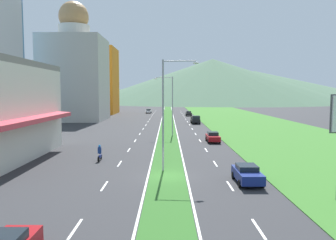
% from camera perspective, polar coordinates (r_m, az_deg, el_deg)
% --- Properties ---
extents(ground_plane, '(600.00, 600.00, 0.00)m').
position_cam_1_polar(ground_plane, '(30.39, -0.05, -9.66)').
color(ground_plane, '#2D2D30').
extents(grass_median, '(3.20, 240.00, 0.06)m').
position_cam_1_polar(grass_median, '(89.75, 0.03, -0.07)').
color(grass_median, '#2D6023').
rests_on(grass_median, ground_plane).
extents(grass_verge_right, '(24.00, 240.00, 0.06)m').
position_cam_1_polar(grass_verge_right, '(92.07, 12.96, -0.07)').
color(grass_verge_right, '#387028').
rests_on(grass_verge_right, ground_plane).
extents(lane_dash_left_1, '(0.16, 2.80, 0.01)m').
position_cam_1_polar(lane_dash_left_1, '(20.09, -15.56, -17.52)').
color(lane_dash_left_1, silver).
rests_on(lane_dash_left_1, ground_plane).
extents(lane_dash_left_2, '(0.16, 2.80, 0.01)m').
position_cam_1_polar(lane_dash_left_2, '(27.88, -10.81, -11.06)').
color(lane_dash_left_2, silver).
rests_on(lane_dash_left_2, ground_plane).
extents(lane_dash_left_3, '(0.16, 2.80, 0.01)m').
position_cam_1_polar(lane_dash_left_3, '(35.97, -8.25, -7.43)').
color(lane_dash_left_3, silver).
rests_on(lane_dash_left_3, ground_plane).
extents(lane_dash_left_4, '(0.16, 2.80, 0.01)m').
position_cam_1_polar(lane_dash_left_4, '(44.19, -6.67, -5.13)').
color(lane_dash_left_4, silver).
rests_on(lane_dash_left_4, ground_plane).
extents(lane_dash_left_5, '(0.16, 2.80, 0.01)m').
position_cam_1_polar(lane_dash_left_5, '(52.49, -5.59, -3.55)').
color(lane_dash_left_5, silver).
rests_on(lane_dash_left_5, ground_plane).
extents(lane_dash_left_6, '(0.16, 2.80, 0.01)m').
position_cam_1_polar(lane_dash_left_6, '(60.82, -4.80, -2.41)').
color(lane_dash_left_6, silver).
rests_on(lane_dash_left_6, ground_plane).
extents(lane_dash_left_7, '(0.16, 2.80, 0.01)m').
position_cam_1_polar(lane_dash_left_7, '(69.19, -4.21, -1.54)').
color(lane_dash_left_7, silver).
rests_on(lane_dash_left_7, ground_plane).
extents(lane_dash_left_8, '(0.16, 2.80, 0.01)m').
position_cam_1_polar(lane_dash_left_8, '(77.57, -3.75, -0.85)').
color(lane_dash_left_8, silver).
rests_on(lane_dash_left_8, ground_plane).
extents(lane_dash_left_9, '(0.16, 2.80, 0.01)m').
position_cam_1_polar(lane_dash_left_9, '(85.97, -3.37, -0.30)').
color(lane_dash_left_9, silver).
rests_on(lane_dash_left_9, ground_plane).
extents(lane_dash_left_10, '(0.16, 2.80, 0.01)m').
position_cam_1_polar(lane_dash_left_10, '(94.37, -3.07, 0.15)').
color(lane_dash_left_10, silver).
rests_on(lane_dash_left_10, ground_plane).
extents(lane_dash_left_11, '(0.16, 2.80, 0.01)m').
position_cam_1_polar(lane_dash_left_11, '(102.79, -2.81, 0.52)').
color(lane_dash_left_11, silver).
rests_on(lane_dash_left_11, ground_plane).
extents(lane_dash_left_12, '(0.16, 2.80, 0.01)m').
position_cam_1_polar(lane_dash_left_12, '(111.21, -2.59, 0.84)').
color(lane_dash_left_12, silver).
rests_on(lane_dash_left_12, ground_plane).
extents(lane_dash_left_13, '(0.16, 2.80, 0.01)m').
position_cam_1_polar(lane_dash_left_13, '(119.63, -2.40, 1.12)').
color(lane_dash_left_13, silver).
rests_on(lane_dash_left_13, ground_plane).
extents(lane_dash_left_14, '(0.16, 2.80, 0.01)m').
position_cam_1_polar(lane_dash_left_14, '(128.05, -2.24, 1.36)').
color(lane_dash_left_14, silver).
rests_on(lane_dash_left_14, ground_plane).
extents(lane_dash_left_15, '(0.16, 2.80, 0.01)m').
position_cam_1_polar(lane_dash_left_15, '(136.48, -2.10, 1.57)').
color(lane_dash_left_15, silver).
rests_on(lane_dash_left_15, ground_plane).
extents(lane_dash_right_1, '(0.16, 2.80, 0.01)m').
position_cam_1_polar(lane_dash_right_1, '(20.06, 15.34, -17.55)').
color(lane_dash_right_1, silver).
rests_on(lane_dash_right_1, ground_plane).
extents(lane_dash_right_2, '(0.16, 2.80, 0.01)m').
position_cam_1_polar(lane_dash_right_2, '(27.86, 10.69, -11.07)').
color(lane_dash_right_2, silver).
rests_on(lane_dash_right_2, ground_plane).
extents(lane_dash_right_3, '(0.16, 2.80, 0.01)m').
position_cam_1_polar(lane_dash_right_3, '(35.95, 8.19, -7.43)').
color(lane_dash_right_3, silver).
rests_on(lane_dash_right_3, ground_plane).
extents(lane_dash_right_4, '(0.16, 2.80, 0.01)m').
position_cam_1_polar(lane_dash_right_4, '(44.18, 6.64, -5.13)').
color(lane_dash_right_4, silver).
rests_on(lane_dash_right_4, ground_plane).
extents(lane_dash_right_5, '(0.16, 2.80, 0.01)m').
position_cam_1_polar(lane_dash_right_5, '(52.47, 5.59, -3.56)').
color(lane_dash_right_5, silver).
rests_on(lane_dash_right_5, ground_plane).
extents(lane_dash_right_6, '(0.16, 2.80, 0.01)m').
position_cam_1_polar(lane_dash_right_6, '(60.81, 4.83, -2.41)').
color(lane_dash_right_6, silver).
rests_on(lane_dash_right_6, ground_plane).
extents(lane_dash_right_7, '(0.16, 2.80, 0.01)m').
position_cam_1_polar(lane_dash_right_7, '(69.18, 4.25, -1.54)').
color(lane_dash_right_7, silver).
rests_on(lane_dash_right_7, ground_plane).
extents(lane_dash_right_8, '(0.16, 2.80, 0.01)m').
position_cam_1_polar(lane_dash_right_8, '(77.56, 3.79, -0.85)').
color(lane_dash_right_8, silver).
rests_on(lane_dash_right_8, ground_plane).
extents(lane_dash_right_9, '(0.16, 2.80, 0.01)m').
position_cam_1_polar(lane_dash_right_9, '(85.96, 3.43, -0.31)').
color(lane_dash_right_9, silver).
rests_on(lane_dash_right_9, ground_plane).
extents(lane_dash_right_10, '(0.16, 2.80, 0.01)m').
position_cam_1_polar(lane_dash_right_10, '(94.37, 3.13, 0.15)').
color(lane_dash_right_10, silver).
rests_on(lane_dash_right_10, ground_plane).
extents(lane_dash_right_11, '(0.16, 2.80, 0.01)m').
position_cam_1_polar(lane_dash_right_11, '(102.78, 2.88, 0.52)').
color(lane_dash_right_11, silver).
rests_on(lane_dash_right_11, ground_plane).
extents(lane_dash_right_12, '(0.16, 2.80, 0.01)m').
position_cam_1_polar(lane_dash_right_12, '(111.20, 2.67, 0.84)').
color(lane_dash_right_12, silver).
rests_on(lane_dash_right_12, ground_plane).
extents(lane_dash_right_13, '(0.16, 2.80, 0.01)m').
position_cam_1_polar(lane_dash_right_13, '(119.62, 2.48, 1.12)').
color(lane_dash_right_13, silver).
rests_on(lane_dash_right_13, ground_plane).
extents(lane_dash_right_14, '(0.16, 2.80, 0.01)m').
position_cam_1_polar(lane_dash_right_14, '(128.05, 2.32, 1.36)').
color(lane_dash_right_14, silver).
rests_on(lane_dash_right_14, ground_plane).
extents(lane_dash_right_15, '(0.16, 2.80, 0.01)m').
position_cam_1_polar(lane_dash_right_15, '(136.48, 2.19, 1.57)').
color(lane_dash_right_15, silver).
rests_on(lane_dash_right_15, ground_plane).
extents(edge_line_median_left, '(0.16, 240.00, 0.01)m').
position_cam_1_polar(edge_line_median_left, '(89.77, -1.09, -0.08)').
color(edge_line_median_left, silver).
rests_on(edge_line_median_left, ground_plane).
extents(edge_line_median_right, '(0.16, 240.00, 0.01)m').
position_cam_1_polar(edge_line_median_right, '(89.77, 1.15, -0.08)').
color(edge_line_median_right, silver).
rests_on(edge_line_median_right, ground_plane).
extents(domed_building, '(15.91, 15.91, 31.74)m').
position_cam_1_polar(domed_building, '(94.01, -15.61, 7.80)').
color(domed_building, '#B7B2A8').
rests_on(domed_building, ground_plane).
extents(midrise_colored, '(15.66, 15.66, 23.28)m').
position_cam_1_polar(midrise_colored, '(121.86, -12.53, 6.55)').
color(midrise_colored, orange).
rests_on(midrise_colored, ground_plane).
extents(hill_far_left, '(168.54, 168.54, 44.11)m').
position_cam_1_polar(hill_far_left, '(324.71, -19.53, 7.03)').
color(hill_far_left, '#3D5647').
rests_on(hill_far_left, ground_plane).
extents(hill_far_center, '(204.91, 204.91, 34.50)m').
position_cam_1_polar(hill_far_center, '(272.52, 7.70, 6.74)').
color(hill_far_center, '#47664C').
rests_on(hill_far_center, ground_plane).
extents(hill_far_right, '(230.83, 230.83, 27.42)m').
position_cam_1_polar(hill_far_right, '(321.02, 14.67, 5.69)').
color(hill_far_right, '#47664C').
rests_on(hill_far_right, ground_plane).
extents(street_lamp_near, '(3.45, 0.50, 10.65)m').
position_cam_1_polar(street_lamp_near, '(31.46, -0.14, 2.09)').
color(street_lamp_near, '#99999E').
rests_on(street_lamp_near, ground_plane).
extents(street_lamp_mid, '(3.28, 0.51, 10.30)m').
position_cam_1_polar(street_lamp_mid, '(57.98, 0.50, 3.11)').
color(street_lamp_mid, '#99999E').
rests_on(street_lamp_mid, ground_plane).
extents(car_0, '(1.90, 4.16, 1.56)m').
position_cam_1_polar(car_0, '(107.33, 3.64, 1.12)').
color(car_0, black).
rests_on(car_0, ground_plane).
extents(car_1, '(1.94, 4.37, 1.55)m').
position_cam_1_polar(car_1, '(51.27, 7.77, -2.89)').
color(car_1, maroon).
rests_on(car_1, ground_plane).
extents(car_2, '(1.96, 4.61, 1.53)m').
position_cam_1_polar(car_2, '(121.58, -3.26, 1.54)').
color(car_2, silver).
rests_on(car_2, ground_plane).
extents(car_3, '(2.01, 4.38, 1.51)m').
position_cam_1_polar(car_3, '(28.85, 13.52, -8.97)').
color(car_3, navy).
rests_on(car_3, ground_plane).
extents(pickup_truck_0, '(2.18, 5.40, 2.00)m').
position_cam_1_polar(pickup_truck_0, '(81.24, 4.81, 0.08)').
color(pickup_truck_0, black).
rests_on(pickup_truck_0, ground_plane).
extents(motorcycle_rider, '(0.36, 2.00, 1.80)m').
position_cam_1_polar(motorcycle_rider, '(37.68, -11.58, -5.77)').
color(motorcycle_rider, black).
rests_on(motorcycle_rider, ground_plane).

